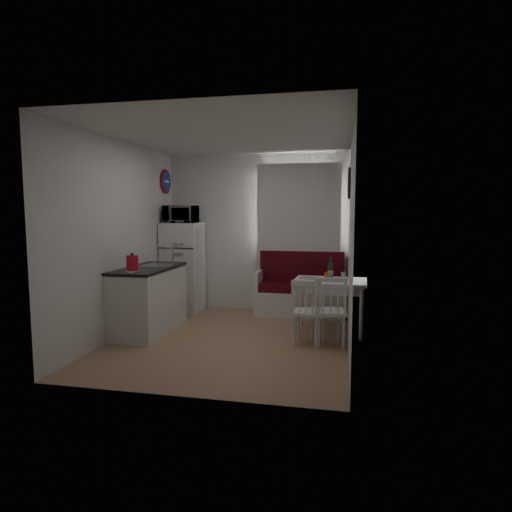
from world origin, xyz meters
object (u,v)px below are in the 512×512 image
Objects in this scene: chair_right at (328,304)px; wine_bottle at (331,268)px; microwave at (181,214)px; kitchen_counter at (149,299)px; kettle at (132,263)px; bench at (300,294)px; fridge at (183,267)px; dining_table at (330,286)px; chair_left at (308,305)px.

chair_right is 1.56× the size of wine_bottle.
microwave is (-2.43, 1.40, 1.08)m from chair_right.
wine_bottle is (2.45, 0.56, 0.43)m from kitchen_counter.
microwave is at bearing 165.31° from wine_bottle.
chair_right is at bearing 7.91° from kettle.
wine_bottle is (0.49, -0.80, 0.55)m from bench.
fridge reaches higher than kettle.
kitchen_counter is 1.66m from microwave.
bench is at bearing 121.14° from dining_table.
kitchen_counter is 2.97× the size of chair_left.
bench is (1.96, 1.36, -0.12)m from kitchen_counter.
bench is 1.98m from fridge.
dining_table is 2.56m from fridge.
bench is at bearing 3.34° from fridge.
wine_bottle reaches higher than chair_left.
microwave is at bearing 165.62° from dining_table.
microwave is at bearing 139.20° from chair_right.
dining_table is at bearing -90.00° from wine_bottle.
dining_table is at bearing 22.48° from kettle.
wine_bottle is (0.24, 0.76, 0.37)m from chair_left.
kettle is at bearing -84.72° from kitchen_counter.
chair_right is (0.24, -0.00, 0.03)m from chair_left.
dining_table is at bearing -17.94° from fridge.
microwave reaches higher than chair_left.
dining_table is 1.98× the size of microwave.
kettle is (-2.40, -0.99, 0.37)m from dining_table.
fridge is 0.88m from microwave.
chair_right is 2.47m from kettle.
chair_left is at bearing -5.13° from kitchen_counter.
kitchen_counter is at bearing -167.18° from wine_bottle.
chair_left is 0.25m from chair_right.
wine_bottle is (0.00, 0.76, 0.34)m from chair_right.
kitchen_counter reaches higher than kettle.
chair_left is at bearing -107.91° from dining_table.
kettle reaches higher than chair_left.
dining_table is at bearing -61.35° from bench.
chair_right is 2.01× the size of kettle.
bench reaches higher than chair_left.
dining_table is at bearing 10.58° from kitchen_counter.
dining_table is 0.71m from chair_left.
kitchen_counter is at bearing -90.90° from fridge.
kitchen_counter is 0.93× the size of bench.
bench is 1.42× the size of dining_table.
chair_right is 3.00m from microwave.
microwave is at bearing -90.00° from fridge.
chair_left is 1.46× the size of wine_bottle.
chair_left is 0.93× the size of chair_right.
wine_bottle is at bearing 24.49° from kettle.
bench is at bearing 34.73° from kitchen_counter.
kitchen_counter is 2.60× the size of microwave.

